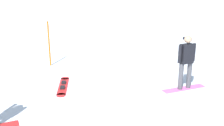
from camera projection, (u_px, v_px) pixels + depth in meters
snowboarder_midground at (186, 61)px, 8.90m from camera, size 1.31×1.22×1.79m
loose_snowboard_far_spare at (63, 86)px, 9.37m from camera, size 1.00×1.71×0.09m
trail_marker_pole at (49, 44)px, 11.25m from camera, size 0.06×0.06×1.83m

